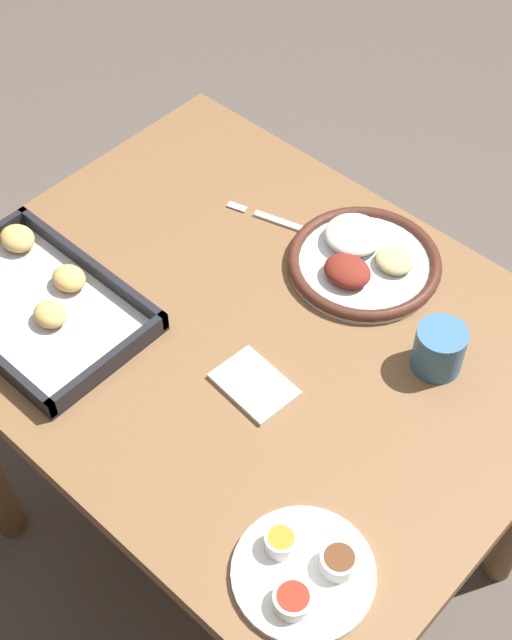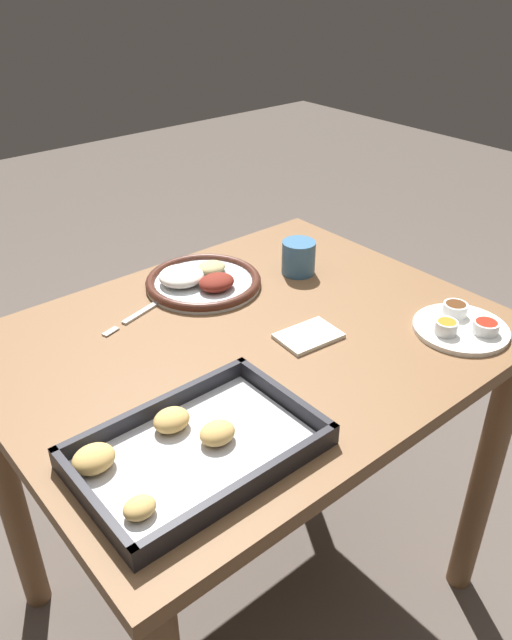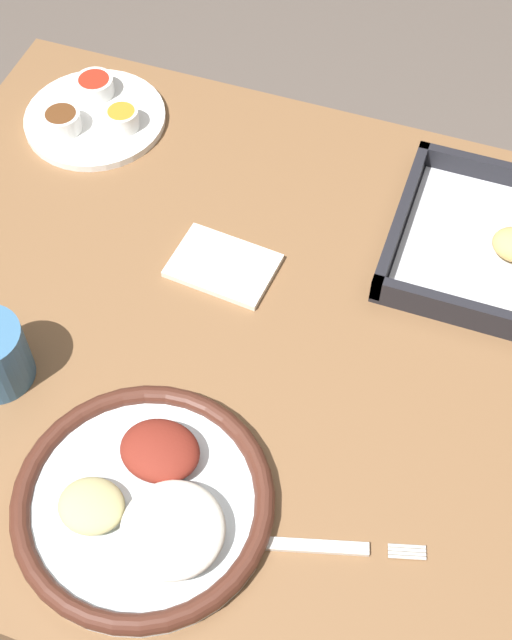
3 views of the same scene
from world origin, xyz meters
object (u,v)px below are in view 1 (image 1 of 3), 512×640
baking_tray (36,299)px  drinking_cup (439,349)px  dinner_plate (363,259)px  fork (289,225)px  saucer_plate (304,572)px  napkin (254,385)px

baking_tray → drinking_cup: 0.62m
dinner_plate → fork: size_ratio=1.22×
saucer_plate → baking_tray: (0.60, -0.06, 0.00)m
dinner_plate → baking_tray: size_ratio=0.72×
drinking_cup → napkin: (0.17, 0.21, -0.03)m
dinner_plate → saucer_plate: 0.54m
fork → baking_tray: bearing=50.7°
dinner_plate → napkin: (-0.03, 0.30, -0.01)m
saucer_plate → drinking_cup: drinking_cup is taller
saucer_plate → baking_tray: 0.60m
baking_tray → napkin: baking_tray is taller
dinner_plate → napkin: size_ratio=2.04×
fork → drinking_cup: size_ratio=2.72×
fork → drinking_cup: (-0.36, 0.07, 0.04)m
fork → napkin: size_ratio=1.67×
dinner_plate → baking_tray: dinner_plate is taller
fork → drinking_cup: 0.36m
baking_tray → drinking_cup: bearing=-148.3°
napkin → dinner_plate: bearing=-83.4°
napkin → fork: bearing=-57.2°
saucer_plate → drinking_cup: size_ratio=2.41×
baking_tray → fork: bearing=-113.4°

